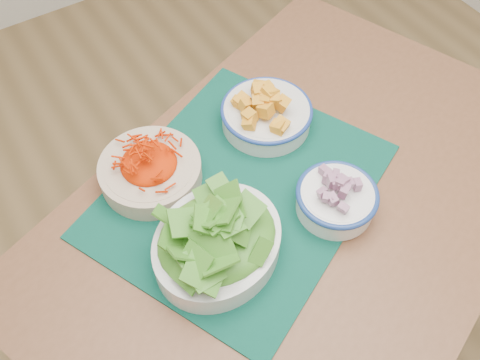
{
  "coord_description": "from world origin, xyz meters",
  "views": [
    {
      "loc": [
        -0.37,
        -0.31,
        1.6
      ],
      "look_at": [
        -0.06,
        0.19,
        0.78
      ],
      "focal_mm": 40.0,
      "sensor_mm": 36.0,
      "label": 1
    }
  ],
  "objects_px": {
    "table": "(300,226)",
    "carrot_bowl": "(150,168)",
    "onion_bowl": "(337,197)",
    "lettuce_bowl": "(217,237)",
    "squash_bowl": "(267,110)",
    "placemat": "(240,190)"
  },
  "relations": [
    {
      "from": "lettuce_bowl",
      "to": "onion_bowl",
      "type": "height_order",
      "value": "lettuce_bowl"
    },
    {
      "from": "table",
      "to": "carrot_bowl",
      "type": "height_order",
      "value": "carrot_bowl"
    },
    {
      "from": "carrot_bowl",
      "to": "lettuce_bowl",
      "type": "bearing_deg",
      "value": -83.19
    },
    {
      "from": "table",
      "to": "onion_bowl",
      "type": "relative_size",
      "value": 6.89
    },
    {
      "from": "table",
      "to": "onion_bowl",
      "type": "bearing_deg",
      "value": -81.55
    },
    {
      "from": "table",
      "to": "onion_bowl",
      "type": "distance_m",
      "value": 0.17
    },
    {
      "from": "carrot_bowl",
      "to": "onion_bowl",
      "type": "bearing_deg",
      "value": -43.47
    },
    {
      "from": "squash_bowl",
      "to": "lettuce_bowl",
      "type": "xyz_separation_m",
      "value": [
        -0.25,
        -0.21,
        0.01
      ]
    },
    {
      "from": "lettuce_bowl",
      "to": "onion_bowl",
      "type": "distance_m",
      "value": 0.24
    },
    {
      "from": "carrot_bowl",
      "to": "onion_bowl",
      "type": "relative_size",
      "value": 1.3
    },
    {
      "from": "placemat",
      "to": "squash_bowl",
      "type": "height_order",
      "value": "squash_bowl"
    },
    {
      "from": "carrot_bowl",
      "to": "onion_bowl",
      "type": "distance_m",
      "value": 0.36
    },
    {
      "from": "carrot_bowl",
      "to": "lettuce_bowl",
      "type": "xyz_separation_m",
      "value": [
        0.03,
        -0.21,
        0.02
      ]
    },
    {
      "from": "table",
      "to": "carrot_bowl",
      "type": "xyz_separation_m",
      "value": [
        -0.23,
        0.19,
        0.15
      ]
    },
    {
      "from": "squash_bowl",
      "to": "onion_bowl",
      "type": "relative_size",
      "value": 1.28
    },
    {
      "from": "lettuce_bowl",
      "to": "squash_bowl",
      "type": "bearing_deg",
      "value": 18.92
    },
    {
      "from": "lettuce_bowl",
      "to": "onion_bowl",
      "type": "xyz_separation_m",
      "value": [
        0.23,
        -0.04,
        -0.02
      ]
    },
    {
      "from": "onion_bowl",
      "to": "placemat",
      "type": "bearing_deg",
      "value": 133.89
    },
    {
      "from": "table",
      "to": "squash_bowl",
      "type": "height_order",
      "value": "squash_bowl"
    },
    {
      "from": "lettuce_bowl",
      "to": "carrot_bowl",
      "type": "bearing_deg",
      "value": 75.11
    },
    {
      "from": "onion_bowl",
      "to": "table",
      "type": "bearing_deg",
      "value": 118.89
    },
    {
      "from": "squash_bowl",
      "to": "lettuce_bowl",
      "type": "bearing_deg",
      "value": -139.39
    }
  ]
}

